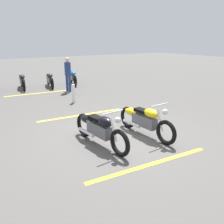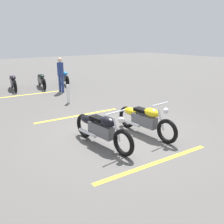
{
  "view_description": "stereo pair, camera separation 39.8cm",
  "coord_description": "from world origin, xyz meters",
  "px_view_note": "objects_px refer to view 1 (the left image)",
  "views": [
    {
      "loc": [
        -5.31,
        3.59,
        2.69
      ],
      "look_at": [
        0.29,
        0.0,
        0.65
      ],
      "focal_mm": 38.81,
      "sensor_mm": 36.0,
      "label": 1
    },
    {
      "loc": [
        -5.09,
        3.92,
        2.69
      ],
      "look_at": [
        0.29,
        0.0,
        0.65
      ],
      "focal_mm": 38.81,
      "sensor_mm": 36.0,
      "label": 2
    }
  ],
  "objects_px": {
    "motorcycle_row_far_left": "(73,77)",
    "bollard_post": "(74,93)",
    "motorcycle_row_left": "(50,79)",
    "motorcycle_bright_foreground": "(144,120)",
    "motorcycle_dark_foreground": "(99,128)",
    "bystander_near_row": "(68,73)",
    "motorcycle_row_center": "(22,81)"
  },
  "relations": [
    {
      "from": "motorcycle_row_far_left",
      "to": "motorcycle_row_left",
      "type": "xyz_separation_m",
      "value": [
        -0.07,
        1.46,
        -0.01
      ]
    },
    {
      "from": "bystander_near_row",
      "to": "motorcycle_row_center",
      "type": "bearing_deg",
      "value": 101.47
    },
    {
      "from": "motorcycle_dark_foreground",
      "to": "bollard_post",
      "type": "relative_size",
      "value": 2.81
    },
    {
      "from": "motorcycle_bright_foreground",
      "to": "motorcycle_row_far_left",
      "type": "relative_size",
      "value": 1.05
    },
    {
      "from": "motorcycle_row_left",
      "to": "bollard_post",
      "type": "bearing_deg",
      "value": 5.87
    },
    {
      "from": "motorcycle_row_far_left",
      "to": "bystander_near_row",
      "type": "relative_size",
      "value": 1.21
    },
    {
      "from": "motorcycle_bright_foreground",
      "to": "motorcycle_row_far_left",
      "type": "height_order",
      "value": "motorcycle_bright_foreground"
    },
    {
      "from": "motorcycle_row_left",
      "to": "motorcycle_row_center",
      "type": "relative_size",
      "value": 0.98
    },
    {
      "from": "bystander_near_row",
      "to": "bollard_post",
      "type": "distance_m",
      "value": 2.39
    },
    {
      "from": "motorcycle_dark_foreground",
      "to": "motorcycle_row_left",
      "type": "distance_m",
      "value": 8.53
    },
    {
      "from": "motorcycle_dark_foreground",
      "to": "motorcycle_row_left",
      "type": "bearing_deg",
      "value": 163.6
    },
    {
      "from": "motorcycle_bright_foreground",
      "to": "motorcycle_row_far_left",
      "type": "distance_m",
      "value": 8.71
    },
    {
      "from": "motorcycle_row_far_left",
      "to": "bollard_post",
      "type": "relative_size",
      "value": 2.68
    },
    {
      "from": "motorcycle_row_left",
      "to": "bystander_near_row",
      "type": "bearing_deg",
      "value": 22.41
    },
    {
      "from": "motorcycle_row_center",
      "to": "bystander_near_row",
      "type": "xyz_separation_m",
      "value": [
        -2.09,
        -1.84,
        0.54
      ]
    },
    {
      "from": "motorcycle_bright_foreground",
      "to": "bollard_post",
      "type": "distance_m",
      "value": 4.48
    },
    {
      "from": "motorcycle_row_left",
      "to": "bollard_post",
      "type": "height_order",
      "value": "motorcycle_row_left"
    },
    {
      "from": "motorcycle_row_far_left",
      "to": "bystander_near_row",
      "type": "xyz_separation_m",
      "value": [
        -1.87,
        1.07,
        0.54
      ]
    },
    {
      "from": "motorcycle_dark_foreground",
      "to": "motorcycle_row_center",
      "type": "xyz_separation_m",
      "value": [
        8.68,
        -0.1,
        -0.02
      ]
    },
    {
      "from": "motorcycle_row_far_left",
      "to": "bollard_post",
      "type": "distance_m",
      "value": 4.45
    },
    {
      "from": "motorcycle_bright_foreground",
      "to": "motorcycle_row_left",
      "type": "height_order",
      "value": "motorcycle_bright_foreground"
    },
    {
      "from": "motorcycle_row_left",
      "to": "bystander_near_row",
      "type": "distance_m",
      "value": 1.92
    },
    {
      "from": "motorcycle_row_far_left",
      "to": "motorcycle_row_center",
      "type": "relative_size",
      "value": 0.99
    },
    {
      "from": "motorcycle_row_far_left",
      "to": "bollard_post",
      "type": "height_order",
      "value": "motorcycle_row_far_left"
    },
    {
      "from": "motorcycle_bright_foreground",
      "to": "motorcycle_row_left",
      "type": "bearing_deg",
      "value": 176.09
    },
    {
      "from": "motorcycle_row_left",
      "to": "bollard_post",
      "type": "distance_m",
      "value": 4.02
    },
    {
      "from": "motorcycle_row_center",
      "to": "motorcycle_bright_foreground",
      "type": "bearing_deg",
      "value": 16.71
    },
    {
      "from": "motorcycle_row_left",
      "to": "motorcycle_dark_foreground",
      "type": "bearing_deg",
      "value": -0.14
    },
    {
      "from": "motorcycle_bright_foreground",
      "to": "bystander_near_row",
      "type": "xyz_separation_m",
      "value": [
        6.69,
        -0.51,
        0.52
      ]
    },
    {
      "from": "motorcycle_row_center",
      "to": "motorcycle_row_far_left",
      "type": "bearing_deg",
      "value": 93.76
    },
    {
      "from": "bollard_post",
      "to": "motorcycle_row_center",
      "type": "bearing_deg",
      "value": 14.82
    },
    {
      "from": "bollard_post",
      "to": "motorcycle_row_left",
      "type": "bearing_deg",
      "value": -4.48
    }
  ]
}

